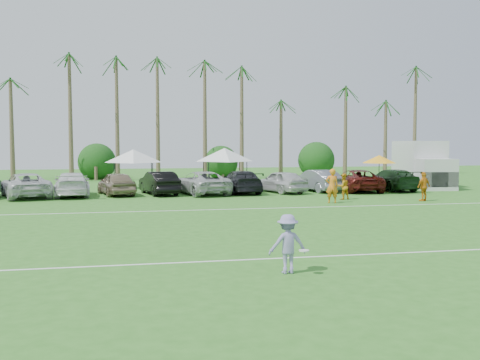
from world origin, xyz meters
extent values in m
plane|color=#307122|center=(0.00, 0.00, 0.00)|extent=(120.00, 120.00, 0.00)
cube|color=white|center=(0.00, 2.00, 0.01)|extent=(80.00, 0.10, 0.01)
cube|color=white|center=(0.00, 14.00, 0.01)|extent=(80.00, 0.10, 0.01)
cone|color=brown|center=(-12.00, 38.00, 5.00)|extent=(0.44, 0.44, 10.00)
cone|color=brown|center=(-8.00, 38.00, 5.50)|extent=(0.44, 0.44, 11.00)
cone|color=brown|center=(-4.00, 38.00, 4.00)|extent=(0.44, 0.44, 8.00)
cone|color=brown|center=(0.00, 38.00, 4.50)|extent=(0.44, 0.44, 9.00)
cone|color=brown|center=(4.00, 38.00, 5.00)|extent=(0.44, 0.44, 10.00)
cone|color=brown|center=(8.00, 38.00, 5.50)|extent=(0.44, 0.44, 11.00)
cone|color=brown|center=(13.00, 38.00, 4.00)|extent=(0.44, 0.44, 8.00)
cone|color=brown|center=(18.00, 38.00, 4.50)|extent=(0.44, 0.44, 9.00)
cone|color=brown|center=(23.00, 38.00, 5.00)|extent=(0.44, 0.44, 10.00)
cone|color=brown|center=(27.00, 38.00, 5.50)|extent=(0.44, 0.44, 11.00)
cylinder|color=brown|center=(-6.00, 39.00, 0.70)|extent=(0.30, 0.30, 1.40)
sphere|color=#124213|center=(-6.00, 39.00, 1.80)|extent=(4.00, 4.00, 4.00)
cylinder|color=brown|center=(6.00, 39.00, 0.70)|extent=(0.30, 0.30, 1.40)
sphere|color=#124213|center=(6.00, 39.00, 1.80)|extent=(4.00, 4.00, 4.00)
cylinder|color=brown|center=(16.00, 39.00, 0.70)|extent=(0.30, 0.30, 1.40)
sphere|color=#124213|center=(16.00, 39.00, 1.80)|extent=(4.00, 4.00, 4.00)
imported|color=orange|center=(8.66, 15.73, 0.99)|extent=(0.81, 0.62, 1.99)
imported|color=orange|center=(10.05, 17.45, 0.80)|extent=(0.88, 0.75, 1.60)
imported|color=orange|center=(14.42, 15.63, 0.87)|extent=(1.11, 0.75, 1.74)
cube|color=silver|center=(19.91, 25.85, 2.25)|extent=(3.50, 5.42, 2.75)
cube|color=silver|center=(19.36, 22.38, 1.15)|extent=(2.81, 2.35, 2.31)
cube|color=black|center=(19.23, 21.56, 0.82)|extent=(2.55, 0.72, 1.10)
cube|color=#E5590C|center=(21.27, 25.64, 1.76)|extent=(0.30, 1.74, 0.99)
cylinder|color=black|center=(18.31, 22.77, 0.49)|extent=(0.48, 1.03, 0.99)
cylinder|color=black|center=(20.48, 22.42, 0.49)|extent=(0.48, 1.03, 0.99)
cylinder|color=black|center=(19.03, 27.33, 0.49)|extent=(0.48, 1.03, 0.99)
cylinder|color=black|center=(21.20, 26.98, 0.49)|extent=(0.48, 1.03, 0.99)
cylinder|color=black|center=(-3.96, 26.59, 0.99)|extent=(0.06, 0.06, 1.99)
cylinder|color=black|center=(-1.18, 26.59, 0.99)|extent=(0.06, 0.06, 1.99)
cylinder|color=black|center=(-3.96, 29.37, 0.99)|extent=(0.06, 0.06, 1.99)
cylinder|color=black|center=(-1.18, 29.37, 0.99)|extent=(0.06, 0.06, 1.99)
pyramid|color=white|center=(-2.57, 27.98, 2.98)|extent=(4.29, 4.29, 0.99)
cylinder|color=black|center=(2.88, 25.71, 1.03)|extent=(0.06, 0.06, 2.06)
cylinder|color=black|center=(5.76, 25.71, 1.03)|extent=(0.06, 0.06, 2.06)
cylinder|color=black|center=(2.88, 28.59, 1.03)|extent=(0.06, 0.06, 2.06)
cylinder|color=black|center=(5.76, 28.59, 1.03)|extent=(0.06, 0.06, 2.06)
pyramid|color=white|center=(4.32, 27.15, 3.08)|extent=(4.44, 4.44, 1.03)
cylinder|color=black|center=(13.88, 20.48, 1.19)|extent=(0.05, 0.05, 2.37)
cone|color=#FFAD1A|center=(13.88, 20.48, 2.37)|extent=(2.37, 2.37, 0.54)
imported|color=#8E86BE|center=(1.41, 0.21, 0.79)|extent=(1.04, 0.62, 1.58)
cylinder|color=white|center=(1.76, -0.11, 0.66)|extent=(0.27, 0.27, 0.03)
imported|color=silver|center=(-9.33, 22.56, 0.78)|extent=(4.16, 6.12, 1.55)
imported|color=white|center=(-6.52, 22.83, 0.78)|extent=(2.69, 5.55, 1.55)
imported|color=gray|center=(-3.71, 23.09, 0.78)|extent=(2.95, 4.88, 1.55)
imported|color=black|center=(-0.90, 22.94, 0.78)|extent=(2.71, 4.97, 1.55)
imported|color=#B9BABA|center=(1.91, 22.60, 0.78)|extent=(3.88, 6.06, 1.55)
imported|color=black|center=(4.72, 22.98, 0.78)|extent=(2.41, 5.45, 1.55)
imported|color=silver|center=(7.52, 22.61, 0.78)|extent=(3.27, 4.92, 1.55)
imported|color=gray|center=(10.33, 23.05, 0.78)|extent=(2.70, 4.97, 1.55)
imported|color=#571612|center=(13.14, 22.57, 0.78)|extent=(3.06, 5.80, 1.55)
imported|color=#163516|center=(15.95, 22.73, 0.78)|extent=(2.43, 5.46, 1.55)
camera|label=1|loc=(-2.61, -13.35, 3.49)|focal=40.00mm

